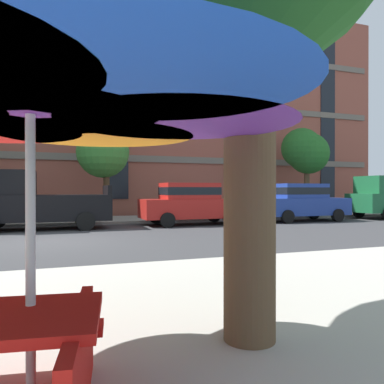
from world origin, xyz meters
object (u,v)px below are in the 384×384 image
at_px(street_tree_middle, 105,150).
at_px(patio_umbrella, 30,79).
at_px(pickup_black, 33,202).
at_px(street_tree_right, 305,151).
at_px(sedan_blue, 301,201).
at_px(sedan_red, 191,202).

relative_size(street_tree_middle, patio_umbrella, 1.28).
height_order(pickup_black, street_tree_right, street_tree_right).
bearing_deg(street_tree_middle, sedan_blue, -18.57).
distance_m(street_tree_middle, street_tree_right, 11.34).
xyz_separation_m(street_tree_right, patio_umbrella, (-13.60, -15.83, -1.55)).
bearing_deg(patio_umbrella, street_tree_middle, 81.78).
xyz_separation_m(pickup_black, sedan_red, (6.24, -0.00, -0.08)).
bearing_deg(sedan_red, pickup_black, 180.00).
bearing_deg(pickup_black, sedan_blue, -0.00).
distance_m(sedan_red, patio_umbrella, 13.91).
bearing_deg(street_tree_right, sedan_red, -158.76).
xyz_separation_m(sedan_red, street_tree_middle, (-3.29, 2.96, 2.43)).
distance_m(pickup_black, street_tree_middle, 4.79).
bearing_deg(sedan_blue, street_tree_right, 51.00).
relative_size(street_tree_middle, street_tree_right, 0.91).
xyz_separation_m(sedan_blue, street_tree_right, (2.53, 3.13, 2.76)).
xyz_separation_m(street_tree_middle, street_tree_right, (11.33, 0.17, 0.34)).
xyz_separation_m(pickup_black, street_tree_right, (14.29, 3.13, 2.69)).
xyz_separation_m(street_tree_middle, patio_umbrella, (-2.26, -15.66, -1.21)).
distance_m(pickup_black, sedan_blue, 11.75).
relative_size(pickup_black, street_tree_right, 1.01).
bearing_deg(patio_umbrella, sedan_blue, 48.94).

